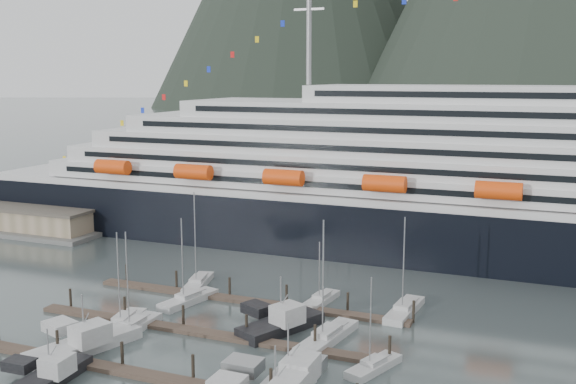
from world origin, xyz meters
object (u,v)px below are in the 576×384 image
object	(u,v)px
sailboat_e	(198,283)
trawler_d	(287,381)
sailboat_b	(188,300)
sailboat_g	(404,311)
cruise_ship	(524,192)
trawler_e	(280,323)
trawler_b	(49,375)
sailboat_a	(124,323)
sailboat_d	(327,338)
warehouse	(17,216)
sailboat_f	(321,300)
sailboat_c	(134,327)
sailboat_h	(374,367)
trawler_a	(84,343)

from	to	relation	value
sailboat_e	trawler_d	size ratio (longest dim) A/B	1.14
sailboat_e	sailboat_b	bearing A→B (deg)	-174.12
sailboat_b	sailboat_g	size ratio (longest dim) A/B	0.92
cruise_ship	trawler_e	world-z (taller)	cruise_ship
sailboat_b	trawler_b	world-z (taller)	sailboat_b
sailboat_b	sailboat_e	world-z (taller)	sailboat_e
sailboat_a	cruise_ship	bearing A→B (deg)	-51.31
sailboat_d	trawler_d	distance (m)	13.76
warehouse	sailboat_f	size ratio (longest dim) A/B	4.87
sailboat_a	sailboat_e	world-z (taller)	sailboat_e
sailboat_e	sailboat_g	xyz separation A→B (m)	(32.16, 0.00, -0.01)
sailboat_g	trawler_d	world-z (taller)	sailboat_g
sailboat_f	cruise_ship	bearing A→B (deg)	-29.41
sailboat_e	trawler_e	world-z (taller)	sailboat_e
cruise_ship	trawler_b	world-z (taller)	cruise_ship
sailboat_g	trawler_b	distance (m)	46.14
sailboat_c	trawler_b	bearing A→B (deg)	-178.34
sailboat_b	trawler_d	size ratio (longest dim) A/B	0.97
warehouse	trawler_d	xyz separation A→B (m)	(82.93, -48.96, -1.26)
sailboat_h	trawler_b	world-z (taller)	sailboat_h
sailboat_f	sailboat_g	size ratio (longest dim) A/B	0.67
sailboat_e	sailboat_g	size ratio (longest dim) A/B	1.09
trawler_a	trawler_b	size ratio (longest dim) A/B	1.38
sailboat_b	sailboat_f	distance (m)	19.01
sailboat_d	sailboat_a	bearing A→B (deg)	109.79
cruise_ship	trawler_d	distance (m)	65.72
sailboat_d	sailboat_e	distance (m)	28.77
trawler_a	trawler_e	distance (m)	23.95
sailboat_a	sailboat_h	xyz separation A→B (m)	(33.46, -0.63, -0.03)
sailboat_e	sailboat_d	bearing A→B (deg)	-131.18
sailboat_f	trawler_b	xyz separation A→B (m)	(-18.07, -35.00, 0.48)
cruise_ship	sailboat_c	distance (m)	70.30
warehouse	sailboat_e	size ratio (longest dim) A/B	3.00
sailboat_d	sailboat_f	bearing A→B (deg)	30.81
cruise_ship	trawler_e	distance (m)	54.95
sailboat_h	sailboat_c	bearing A→B (deg)	110.26
cruise_ship	sailboat_b	bearing A→B (deg)	-135.08
cruise_ship	warehouse	size ratio (longest dim) A/B	4.57
sailboat_d	sailboat_h	xyz separation A→B (m)	(7.40, -5.78, -0.05)
sailboat_f	trawler_e	xyz separation A→B (m)	(-1.30, -12.11, 0.59)
sailboat_b	sailboat_h	size ratio (longest dim) A/B	1.16
sailboat_a	sailboat_c	distance (m)	2.24
trawler_d	sailboat_a	bearing A→B (deg)	71.98
cruise_ship	sailboat_c	world-z (taller)	cruise_ship
sailboat_d	trawler_e	distance (m)	6.81
sailboat_b	sailboat_c	xyz separation A→B (m)	(-1.01, -11.83, 0.00)
sailboat_c	trawler_b	size ratio (longest dim) A/B	1.30
sailboat_c	trawler_a	distance (m)	7.77
sailboat_a	trawler_b	distance (m)	16.85
sailboat_a	trawler_a	world-z (taller)	sailboat_a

